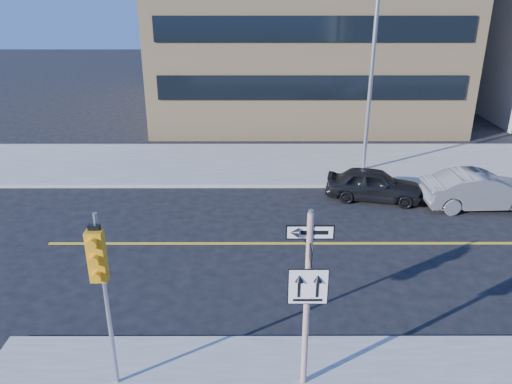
{
  "coord_description": "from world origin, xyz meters",
  "views": [
    {
      "loc": [
        -1.03,
        -10.86,
        8.03
      ],
      "look_at": [
        -1.01,
        4.0,
        1.88
      ],
      "focal_mm": 35.0,
      "sensor_mm": 36.0,
      "label": 1
    }
  ],
  "objects_px": {
    "sign_pole": "(307,292)",
    "parked_car_a": "(374,184)",
    "streetlight_a": "(373,69)",
    "parked_car_b": "(481,190)",
    "traffic_signal": "(100,270)"
  },
  "relations": [
    {
      "from": "parked_car_a",
      "to": "parked_car_b",
      "type": "distance_m",
      "value": 4.04
    },
    {
      "from": "parked_car_b",
      "to": "streetlight_a",
      "type": "xyz_separation_m",
      "value": [
        -3.7,
        3.81,
        4.03
      ]
    },
    {
      "from": "traffic_signal",
      "to": "streetlight_a",
      "type": "relative_size",
      "value": 0.5
    },
    {
      "from": "sign_pole",
      "to": "parked_car_b",
      "type": "distance_m",
      "value": 12.31
    },
    {
      "from": "traffic_signal",
      "to": "sign_pole",
      "type": "bearing_deg",
      "value": 2.11
    },
    {
      "from": "parked_car_b",
      "to": "streetlight_a",
      "type": "bearing_deg",
      "value": 42.66
    },
    {
      "from": "parked_car_a",
      "to": "streetlight_a",
      "type": "height_order",
      "value": "streetlight_a"
    },
    {
      "from": "traffic_signal",
      "to": "parked_car_a",
      "type": "height_order",
      "value": "traffic_signal"
    },
    {
      "from": "sign_pole",
      "to": "parked_car_a",
      "type": "bearing_deg",
      "value": 69.98
    },
    {
      "from": "traffic_signal",
      "to": "parked_car_b",
      "type": "bearing_deg",
      "value": 39.39
    },
    {
      "from": "sign_pole",
      "to": "streetlight_a",
      "type": "distance_m",
      "value": 14.05
    },
    {
      "from": "sign_pole",
      "to": "streetlight_a",
      "type": "height_order",
      "value": "streetlight_a"
    },
    {
      "from": "sign_pole",
      "to": "traffic_signal",
      "type": "xyz_separation_m",
      "value": [
        -4.0,
        -0.15,
        0.59
      ]
    },
    {
      "from": "parked_car_a",
      "to": "sign_pole",
      "type": "bearing_deg",
      "value": 172.78
    },
    {
      "from": "parked_car_a",
      "to": "parked_car_b",
      "type": "height_order",
      "value": "parked_car_b"
    }
  ]
}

